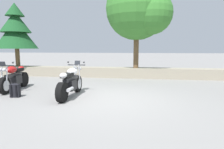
{
  "coord_description": "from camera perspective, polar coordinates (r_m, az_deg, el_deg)",
  "views": [
    {
      "loc": [
        0.97,
        -5.94,
        1.64
      ],
      "look_at": [
        -0.08,
        1.2,
        0.65
      ],
      "focal_mm": 30.87,
      "sensor_mm": 36.0,
      "label": 1
    }
  ],
  "objects": [
    {
      "name": "leafy_tree_mid_left",
      "position": [
        10.75,
        8.23,
        18.43
      ],
      "size": [
        3.46,
        3.3,
        4.81
      ],
      "color": "brown",
      "rests_on": "stone_wall"
    },
    {
      "name": "pine_tree_far_left",
      "position": [
        13.08,
        -26.61,
        11.82
      ],
      "size": [
        2.46,
        2.46,
        3.74
      ],
      "color": "brown",
      "rests_on": "stone_wall"
    },
    {
      "name": "motorcycle_white_centre",
      "position": [
        6.7,
        -12.08,
        -2.29
      ],
      "size": [
        0.67,
        2.06,
        1.18
      ],
      "color": "black",
      "rests_on": "ground"
    },
    {
      "name": "stone_wall",
      "position": [
        10.87,
        3.21,
        0.59
      ],
      "size": [
        36.0,
        0.8,
        0.55
      ],
      "primitive_type": "cube",
      "color": "gray",
      "rests_on": "ground"
    },
    {
      "name": "rider_backpack",
      "position": [
        7.27,
        -26.75,
        -4.12
      ],
      "size": [
        0.33,
        0.29,
        0.47
      ],
      "color": "black",
      "rests_on": "ground"
    },
    {
      "name": "ground_plane",
      "position": [
        6.24,
        -0.84,
        -7.43
      ],
      "size": [
        120.0,
        120.0,
        0.0
      ],
      "primitive_type": "plane",
      "color": "gray"
    },
    {
      "name": "motorcycle_red_near_left",
      "position": [
        8.46,
        -27.0,
        -0.89
      ],
      "size": [
        0.71,
        2.06,
        1.18
      ],
      "color": "black",
      "rests_on": "ground"
    }
  ]
}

